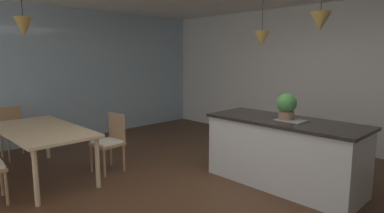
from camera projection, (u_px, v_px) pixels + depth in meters
The scene contains 11 objects.
ground_plane at pixel (213, 200), 3.97m from camera, with size 10.00×8.40×0.04m, color #4C301E.
wall_back_kitchen at pixel (331, 77), 6.00m from camera, with size 10.00×0.12×2.70m, color white.
window_wall_left_glazing at pixel (68, 75), 6.64m from camera, with size 0.06×8.40×2.70m, color #9EB7C6.
dining_table at pixel (41, 133), 4.56m from camera, with size 1.92×0.93×0.72m.
chair_far_right at pixel (110, 140), 4.86m from camera, with size 0.43×0.43×0.87m.
chair_window_end at pixel (14, 130), 5.53m from camera, with size 0.43×0.43×0.87m.
kitchen_island at pixel (283, 152), 4.33m from camera, with size 2.07×0.83×0.91m.
pendant_over_table at pixel (24, 27), 4.20m from camera, with size 0.23×0.23×0.72m.
pendant_over_island_main at pixel (262, 39), 4.39m from camera, with size 0.21×0.21×0.84m.
pendant_over_island_aux at pixel (320, 21), 3.79m from camera, with size 0.24×0.24×0.68m.
potted_plant_on_island at pixel (286, 106), 4.22m from camera, with size 0.26×0.26×0.35m.
Camera 1 is at (2.52, -2.79, 1.73)m, focal length 30.14 mm.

